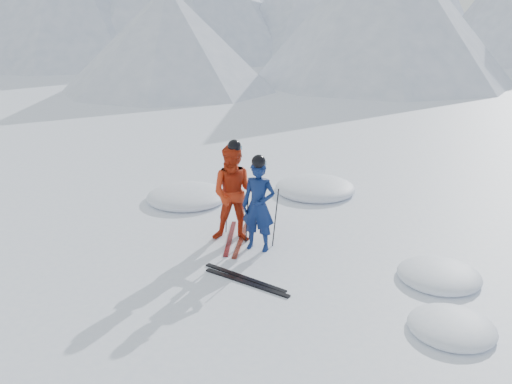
% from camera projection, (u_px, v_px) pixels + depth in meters
% --- Properties ---
extents(ground, '(160.00, 160.00, 0.00)m').
position_uv_depth(ground, '(325.00, 270.00, 9.65)').
color(ground, white).
rests_on(ground, ground).
extents(skier_blue, '(0.66, 0.45, 1.77)m').
position_uv_depth(skier_blue, '(259.00, 206.00, 10.19)').
color(skier_blue, '#0D1F51').
rests_on(skier_blue, ground).
extents(skier_red, '(1.13, 0.99, 1.95)m').
position_uv_depth(skier_red, '(235.00, 194.00, 10.56)').
color(skier_red, '#BA2A0E').
rests_on(skier_red, ground).
extents(pole_blue_left, '(0.12, 0.08, 1.18)m').
position_uv_depth(pole_blue_left, '(247.00, 216.00, 10.53)').
color(pole_blue_left, black).
rests_on(pole_blue_left, ground).
extents(pole_blue_right, '(0.12, 0.07, 1.18)m').
position_uv_depth(pole_blue_right, '(275.00, 218.00, 10.41)').
color(pole_blue_right, black).
rests_on(pole_blue_right, ground).
extents(pole_red_left, '(0.13, 0.10, 1.30)m').
position_uv_depth(pole_red_left, '(227.00, 203.00, 11.00)').
color(pole_red_left, black).
rests_on(pole_red_left, ground).
extents(pole_red_right, '(0.13, 0.09, 1.30)m').
position_uv_depth(pole_red_right, '(252.00, 209.00, 10.69)').
color(pole_red_right, black).
rests_on(pole_red_right, ground).
extents(ski_worn_left, '(0.65, 1.63, 0.03)m').
position_uv_depth(ski_worn_left, '(230.00, 238.00, 10.92)').
color(ski_worn_left, black).
rests_on(ski_worn_left, ground).
extents(ski_worn_right, '(0.54, 1.66, 0.03)m').
position_uv_depth(ski_worn_right, '(241.00, 240.00, 10.84)').
color(ski_worn_right, black).
rests_on(ski_worn_right, ground).
extents(ski_loose_a, '(1.67, 0.48, 0.03)m').
position_uv_depth(ski_loose_a, '(244.00, 278.00, 9.33)').
color(ski_loose_a, black).
rests_on(ski_loose_a, ground).
extents(ski_loose_b, '(1.68, 0.43, 0.03)m').
position_uv_depth(ski_loose_b, '(246.00, 283.00, 9.17)').
color(ski_loose_b, black).
rests_on(ski_loose_b, ground).
extents(snow_lumps, '(7.90, 6.82, 0.44)m').
position_uv_depth(snow_lumps, '(288.00, 213.00, 12.29)').
color(snow_lumps, white).
rests_on(snow_lumps, ground).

